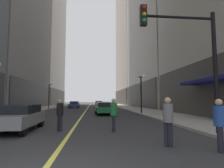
{
  "coord_description": "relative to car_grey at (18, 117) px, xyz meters",
  "views": [
    {
      "loc": [
        1.07,
        -3.69,
        1.56
      ],
      "look_at": [
        4.02,
        25.35,
        4.09
      ],
      "focal_mm": 29.71,
      "sensor_mm": 36.0,
      "label": 1
    }
  ],
  "objects": [
    {
      "name": "street_lamp_right_mid",
      "position": [
        9.15,
        10.27,
        2.54
      ],
      "size": [
        1.06,
        0.36,
        4.43
      ],
      "color": "black",
      "rests_on": "ground"
    },
    {
      "name": "building_right_far",
      "position": [
        20.85,
        53.7,
        23.67
      ],
      "size": [
        15.41,
        26.0,
        48.92
      ],
      "color": "gray",
      "rests_on": "ground"
    },
    {
      "name": "car_navy",
      "position": [
        5.29,
        16.61,
        0.0
      ],
      "size": [
        1.94,
        4.75,
        1.32
      ],
      "color": "#141E4C",
      "rests_on": "ground"
    },
    {
      "name": "sidewalk_left",
      "position": [
        -5.5,
        28.7,
        -0.64
      ],
      "size": [
        4.5,
        78.0,
        0.15
      ],
      "primitive_type": "cube",
      "color": "#9E9991",
      "rests_on": "ground"
    },
    {
      "name": "pedestrian_in_blue_hoodie",
      "position": [
        7.65,
        -4.64,
        0.21
      ],
      "size": [
        0.48,
        0.48,
        1.6
      ],
      "color": "black",
      "rests_on": "ground"
    },
    {
      "name": "pedestrian_in_grey_suit",
      "position": [
        6.37,
        -3.82,
        0.25
      ],
      "size": [
        0.47,
        0.47,
        1.66
      ],
      "color": "black",
      "rests_on": "ground"
    },
    {
      "name": "pedestrian_in_green_parka",
      "position": [
        4.84,
        -0.72,
        0.24
      ],
      "size": [
        0.34,
        0.34,
        1.64
      ],
      "color": "black",
      "rests_on": "ground"
    },
    {
      "name": "storefront_awning_right",
      "position": [
        12.44,
        2.95,
        2.27
      ],
      "size": [
        1.6,
        6.16,
        3.12
      ],
      "color": "navy",
      "rests_on": "ground"
    },
    {
      "name": "lane_centre_stripe",
      "position": [
        2.75,
        28.7,
        -0.71
      ],
      "size": [
        0.16,
        70.0,
        0.01
      ],
      "primitive_type": "cube",
      "color": "#E5D64C",
      "rests_on": "ground"
    },
    {
      "name": "car_grey",
      "position": [
        0.0,
        0.0,
        0.0
      ],
      "size": [
        1.88,
        4.08,
        1.32
      ],
      "color": "slate",
      "rests_on": "ground"
    },
    {
      "name": "car_blue",
      "position": [
        0.13,
        27.69,
        0.0
      ],
      "size": [
        1.89,
        4.71,
        1.32
      ],
      "color": "navy",
      "rests_on": "ground"
    },
    {
      "name": "ground_plane",
      "position": [
        2.75,
        28.7,
        -0.72
      ],
      "size": [
        200.0,
        200.0,
        0.0
      ],
      "primitive_type": "plane",
      "color": "#2D2D30"
    },
    {
      "name": "sidewalk_right",
      "position": [
        11.0,
        28.7,
        -0.64
      ],
      "size": [
        4.5,
        78.0,
        0.15
      ],
      "primitive_type": "cube",
      "color": "#9E9991",
      "rests_on": "ground"
    },
    {
      "name": "car_green",
      "position": [
        5.08,
        9.98,
        0.0
      ],
      "size": [
        2.13,
        4.48,
        1.32
      ],
      "color": "#196038",
      "rests_on": "ground"
    },
    {
      "name": "car_white",
      "position": [
        5.62,
        45.18,
        -0.0
      ],
      "size": [
        1.7,
        4.07,
        1.32
      ],
      "color": "silver",
      "rests_on": "ground"
    },
    {
      "name": "car_yellow",
      "position": [
        5.23,
        38.19,
        0.0
      ],
      "size": [
        1.89,
        4.3,
        1.32
      ],
      "color": "yellow",
      "rests_on": "ground"
    },
    {
      "name": "traffic_light_near_right",
      "position": [
        8.1,
        -2.45,
        3.02
      ],
      "size": [
        3.43,
        0.35,
        5.65
      ],
      "color": "black",
      "rests_on": "ground"
    },
    {
      "name": "street_lamp_left_far",
      "position": [
        -3.65,
        22.37,
        2.54
      ],
      "size": [
        1.06,
        0.36,
        4.43
      ],
      "color": "black",
      "rests_on": "ground"
    },
    {
      "name": "pedestrian_in_black_coat",
      "position": [
        2.15,
        -0.33,
        0.21
      ],
      "size": [
        0.47,
        0.47,
        1.61
      ],
      "color": "black",
      "rests_on": "ground"
    },
    {
      "name": "fire_hydrant_right",
      "position": [
        9.65,
        4.72,
        -0.32
      ],
      "size": [
        0.28,
        0.28,
        0.8
      ],
      "primitive_type": "cylinder",
      "color": "red",
      "rests_on": "ground"
    }
  ]
}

